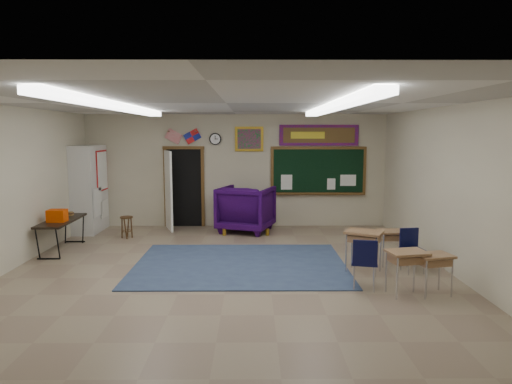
{
  "coord_description": "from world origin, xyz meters",
  "views": [
    {
      "loc": [
        0.44,
        -7.69,
        2.5
      ],
      "look_at": [
        0.51,
        1.5,
        1.32
      ],
      "focal_mm": 32.0,
      "sensor_mm": 36.0,
      "label": 1
    }
  ],
  "objects_px": {
    "wingback_armchair": "(246,209)",
    "student_desk_front_left": "(364,249)",
    "wooden_stool": "(127,227)",
    "student_desk_front_right": "(393,246)",
    "folding_table": "(62,234)"
  },
  "relations": [
    {
      "from": "wingback_armchair",
      "to": "student_desk_front_left",
      "type": "bearing_deg",
      "value": 140.88
    },
    {
      "from": "wooden_stool",
      "to": "wingback_armchair",
      "type": "bearing_deg",
      "value": 15.04
    },
    {
      "from": "wooden_stool",
      "to": "student_desk_front_right",
      "type": "bearing_deg",
      "value": -21.82
    },
    {
      "from": "student_desk_front_left",
      "to": "folding_table",
      "type": "height_order",
      "value": "folding_table"
    },
    {
      "from": "wingback_armchair",
      "to": "folding_table",
      "type": "xyz_separation_m",
      "value": [
        -3.92,
        -1.93,
        -0.22
      ]
    },
    {
      "from": "student_desk_front_right",
      "to": "wooden_stool",
      "type": "bearing_deg",
      "value": 156.21
    },
    {
      "from": "student_desk_front_left",
      "to": "student_desk_front_right",
      "type": "height_order",
      "value": "student_desk_front_left"
    },
    {
      "from": "student_desk_front_left",
      "to": "student_desk_front_right",
      "type": "distance_m",
      "value": 0.81
    },
    {
      "from": "student_desk_front_right",
      "to": "folding_table",
      "type": "distance_m",
      "value": 6.85
    },
    {
      "from": "student_desk_front_left",
      "to": "wooden_stool",
      "type": "bearing_deg",
      "value": 179.26
    },
    {
      "from": "student_desk_front_left",
      "to": "wooden_stool",
      "type": "relative_size",
      "value": 1.49
    },
    {
      "from": "student_desk_front_left",
      "to": "wooden_stool",
      "type": "xyz_separation_m",
      "value": [
        -5.03,
        2.74,
        -0.15
      ]
    },
    {
      "from": "student_desk_front_left",
      "to": "wooden_stool",
      "type": "height_order",
      "value": "student_desk_front_left"
    },
    {
      "from": "student_desk_front_right",
      "to": "wooden_stool",
      "type": "relative_size",
      "value": 1.27
    },
    {
      "from": "student_desk_front_left",
      "to": "folding_table",
      "type": "bearing_deg",
      "value": -166.66
    }
  ]
}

